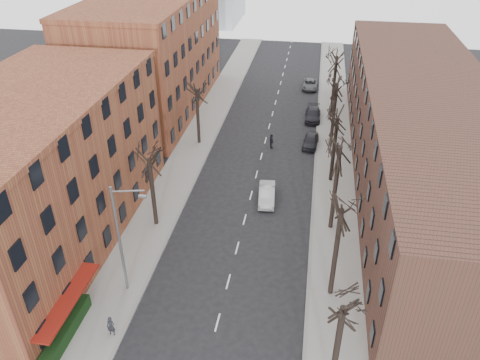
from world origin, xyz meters
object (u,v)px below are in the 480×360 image
at_px(pedestrian_a, 111,326).
at_px(parked_car_mid, 313,114).
at_px(silver_sedan, 267,194).
at_px(parked_car_near, 311,141).

bearing_deg(pedestrian_a, parked_car_mid, 69.91).
xyz_separation_m(silver_sedan, pedestrian_a, (-8.21, -17.62, 0.21)).
bearing_deg(parked_car_mid, silver_sedan, -100.98).
distance_m(parked_car_near, parked_car_mid, 7.59).
distance_m(silver_sedan, parked_car_near, 12.59).
relative_size(silver_sedan, pedestrian_a, 2.80).
relative_size(silver_sedan, parked_car_near, 1.06).
bearing_deg(silver_sedan, parked_car_near, 67.85).
bearing_deg(parked_car_mid, pedestrian_a, -108.02).
distance_m(silver_sedan, parked_car_mid, 19.98).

